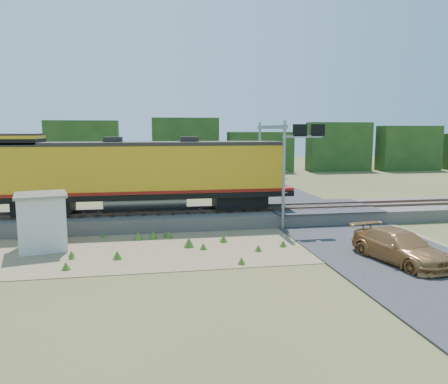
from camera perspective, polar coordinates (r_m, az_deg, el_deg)
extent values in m
plane|color=#475123|center=(22.38, 1.15, -7.18)|extent=(140.00, 140.00, 0.00)
cube|color=slate|center=(28.04, -1.23, -3.19)|extent=(70.00, 5.00, 0.80)
cube|color=brown|center=(27.25, -1.00, -2.50)|extent=(70.00, 0.10, 0.16)
cube|color=brown|center=(28.65, -1.45, -1.97)|extent=(70.00, 0.10, 0.16)
cube|color=#8C7754|center=(22.57, -4.13, -7.03)|extent=(26.00, 8.00, 0.03)
cube|color=#38383A|center=(29.82, 12.19, -1.85)|extent=(7.00, 5.20, 0.06)
cube|color=#38383A|center=(44.98, 4.48, 0.62)|extent=(7.00, 24.00, 0.08)
cube|color=#1B3D16|center=(59.38, -5.99, 5.54)|extent=(36.00, 3.00, 6.50)
cube|color=#1B3D16|center=(73.91, 26.83, 5.02)|extent=(50.00, 3.00, 6.00)
cube|color=black|center=(28.22, -22.40, -1.73)|extent=(3.30, 2.11, 0.83)
cube|color=black|center=(28.15, 2.01, -1.14)|extent=(3.30, 2.11, 0.83)
cube|color=black|center=(27.46, -10.24, -0.28)|extent=(18.34, 2.75, 0.33)
cylinder|color=gray|center=(27.53, -10.22, -1.19)|extent=(5.04, 1.10, 1.10)
cube|color=gold|center=(27.28, -10.32, 3.02)|extent=(16.96, 2.66, 2.84)
cube|color=maroon|center=(27.42, -10.25, 0.29)|extent=(18.34, 2.80, 0.17)
cube|color=#28231E|center=(27.19, -10.41, 6.23)|extent=(16.96, 2.71, 0.22)
cube|color=gold|center=(28.14, -25.22, 6.08)|extent=(2.38, 2.66, 0.64)
cube|color=#28231E|center=(28.14, -25.26, 6.81)|extent=(2.38, 2.71, 0.11)
cube|color=black|center=(28.15, -25.21, 5.99)|extent=(2.43, 2.71, 0.32)
cube|color=#28231E|center=(27.25, -14.30, 6.56)|extent=(1.10, 0.92, 0.41)
cube|color=#28231E|center=(27.30, -4.60, 6.79)|extent=(1.10, 0.92, 0.41)
cube|color=silver|center=(23.38, -22.67, -3.75)|extent=(2.60, 2.60, 2.70)
cube|color=gray|center=(23.15, -22.86, -0.34)|extent=(2.86, 2.86, 0.13)
cylinder|color=gray|center=(25.75, 7.80, 2.07)|extent=(0.17, 0.17, 6.44)
cylinder|color=gray|center=(31.10, 4.65, 3.15)|extent=(0.17, 0.17, 6.44)
cube|color=gray|center=(28.28, 6.17, 8.42)|extent=(0.23, 6.20, 0.23)
cube|color=gray|center=(25.97, 10.24, 7.15)|extent=(2.39, 0.14, 0.14)
cube|color=black|center=(25.90, 9.87, 7.97)|extent=(0.83, 0.14, 0.69)
cube|color=black|center=(26.30, 12.16, 7.91)|extent=(0.83, 0.14, 0.69)
imported|color=#B47A43|center=(21.15, 22.01, -6.67)|extent=(3.01, 5.30, 1.45)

